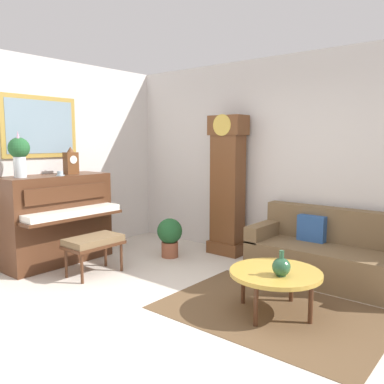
{
  "coord_description": "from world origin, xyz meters",
  "views": [
    {
      "loc": [
        2.58,
        -2.64,
        1.65
      ],
      "look_at": [
        -0.44,
        1.03,
        1.05
      ],
      "focal_mm": 37.17,
      "sensor_mm": 36.0,
      "label": 1
    }
  ],
  "objects_px": {
    "piano": "(56,219)",
    "potted_plant": "(170,235)",
    "teacup": "(60,174)",
    "grandfather_clock": "(228,189)",
    "couch": "(332,255)",
    "coffee_table": "(275,274)",
    "piano_bench": "(94,243)",
    "green_jug": "(281,267)",
    "mantel_clock": "(71,162)",
    "flower_vase": "(19,152)"
  },
  "relations": [
    {
      "from": "mantel_clock",
      "to": "flower_vase",
      "type": "relative_size",
      "value": 0.66
    },
    {
      "from": "coffee_table",
      "to": "potted_plant",
      "type": "height_order",
      "value": "potted_plant"
    },
    {
      "from": "mantel_clock",
      "to": "potted_plant",
      "type": "distance_m",
      "value": 1.72
    },
    {
      "from": "coffee_table",
      "to": "teacup",
      "type": "relative_size",
      "value": 7.59
    },
    {
      "from": "coffee_table",
      "to": "teacup",
      "type": "height_order",
      "value": "teacup"
    },
    {
      "from": "couch",
      "to": "mantel_clock",
      "type": "relative_size",
      "value": 5.0
    },
    {
      "from": "piano_bench",
      "to": "green_jug",
      "type": "relative_size",
      "value": 2.92
    },
    {
      "from": "mantel_clock",
      "to": "piano",
      "type": "bearing_deg",
      "value": -90.47
    },
    {
      "from": "piano",
      "to": "couch",
      "type": "relative_size",
      "value": 0.76
    },
    {
      "from": "piano",
      "to": "piano_bench",
      "type": "bearing_deg",
      "value": 0.22
    },
    {
      "from": "potted_plant",
      "to": "grandfather_clock",
      "type": "bearing_deg",
      "value": 51.86
    },
    {
      "from": "piano",
      "to": "potted_plant",
      "type": "distance_m",
      "value": 1.58
    },
    {
      "from": "coffee_table",
      "to": "potted_plant",
      "type": "bearing_deg",
      "value": 160.17
    },
    {
      "from": "piano",
      "to": "grandfather_clock",
      "type": "height_order",
      "value": "grandfather_clock"
    },
    {
      "from": "piano",
      "to": "couch",
      "type": "distance_m",
      "value": 3.6
    },
    {
      "from": "grandfather_clock",
      "to": "coffee_table",
      "type": "bearing_deg",
      "value": -42.79
    },
    {
      "from": "mantel_clock",
      "to": "green_jug",
      "type": "xyz_separation_m",
      "value": [
        3.19,
        0.06,
        -0.87
      ]
    },
    {
      "from": "piano_bench",
      "to": "potted_plant",
      "type": "bearing_deg",
      "value": 79.45
    },
    {
      "from": "grandfather_clock",
      "to": "couch",
      "type": "distance_m",
      "value": 1.76
    },
    {
      "from": "piano_bench",
      "to": "flower_vase",
      "type": "xyz_separation_m",
      "value": [
        -0.81,
        -0.48,
        1.11
      ]
    },
    {
      "from": "grandfather_clock",
      "to": "mantel_clock",
      "type": "bearing_deg",
      "value": -134.68
    },
    {
      "from": "piano_bench",
      "to": "green_jug",
      "type": "distance_m",
      "value": 2.41
    },
    {
      "from": "couch",
      "to": "mantel_clock",
      "type": "xyz_separation_m",
      "value": [
        -3.18,
        -1.4,
        1.06
      ]
    },
    {
      "from": "teacup",
      "to": "grandfather_clock",
      "type": "bearing_deg",
      "value": 51.8
    },
    {
      "from": "teacup",
      "to": "piano",
      "type": "bearing_deg",
      "value": -175.36
    },
    {
      "from": "couch",
      "to": "teacup",
      "type": "xyz_separation_m",
      "value": [
        -3.06,
        -1.65,
        0.91
      ]
    },
    {
      "from": "piano",
      "to": "green_jug",
      "type": "height_order",
      "value": "piano"
    },
    {
      "from": "couch",
      "to": "flower_vase",
      "type": "height_order",
      "value": "flower_vase"
    },
    {
      "from": "green_jug",
      "to": "potted_plant",
      "type": "bearing_deg",
      "value": 158.91
    },
    {
      "from": "potted_plant",
      "to": "teacup",
      "type": "bearing_deg",
      "value": -128.23
    },
    {
      "from": "piano_bench",
      "to": "coffee_table",
      "type": "height_order",
      "value": "piano_bench"
    },
    {
      "from": "mantel_clock",
      "to": "potted_plant",
      "type": "xyz_separation_m",
      "value": [
        1.03,
        0.9,
        -1.05
      ]
    },
    {
      "from": "piano_bench",
      "to": "flower_vase",
      "type": "relative_size",
      "value": 1.21
    },
    {
      "from": "piano_bench",
      "to": "grandfather_clock",
      "type": "bearing_deg",
      "value": 67.85
    },
    {
      "from": "piano_bench",
      "to": "coffee_table",
      "type": "relative_size",
      "value": 0.8
    },
    {
      "from": "grandfather_clock",
      "to": "teacup",
      "type": "bearing_deg",
      "value": -128.2
    },
    {
      "from": "piano",
      "to": "flower_vase",
      "type": "height_order",
      "value": "flower_vase"
    },
    {
      "from": "grandfather_clock",
      "to": "potted_plant",
      "type": "xyz_separation_m",
      "value": [
        -0.53,
        -0.68,
        -0.64
      ]
    },
    {
      "from": "piano_bench",
      "to": "mantel_clock",
      "type": "relative_size",
      "value": 1.84
    },
    {
      "from": "coffee_table",
      "to": "green_jug",
      "type": "relative_size",
      "value": 3.67
    },
    {
      "from": "piano_bench",
      "to": "grandfather_clock",
      "type": "height_order",
      "value": "grandfather_clock"
    },
    {
      "from": "coffee_table",
      "to": "teacup",
      "type": "bearing_deg",
      "value": -172.22
    },
    {
      "from": "couch",
      "to": "flower_vase",
      "type": "distance_m",
      "value": 4.01
    },
    {
      "from": "couch",
      "to": "potted_plant",
      "type": "distance_m",
      "value": 2.21
    },
    {
      "from": "piano",
      "to": "potted_plant",
      "type": "xyz_separation_m",
      "value": [
        1.03,
        1.16,
        -0.29
      ]
    },
    {
      "from": "teacup",
      "to": "potted_plant",
      "type": "height_order",
      "value": "teacup"
    },
    {
      "from": "piano",
      "to": "flower_vase",
      "type": "xyz_separation_m",
      "value": [
        0.0,
        -0.47,
        0.91
      ]
    },
    {
      "from": "teacup",
      "to": "green_jug",
      "type": "bearing_deg",
      "value": 5.83
    },
    {
      "from": "mantel_clock",
      "to": "teacup",
      "type": "xyz_separation_m",
      "value": [
        0.12,
        -0.25,
        -0.15
      ]
    },
    {
      "from": "coffee_table",
      "to": "grandfather_clock",
      "type": "bearing_deg",
      "value": 137.21
    }
  ]
}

